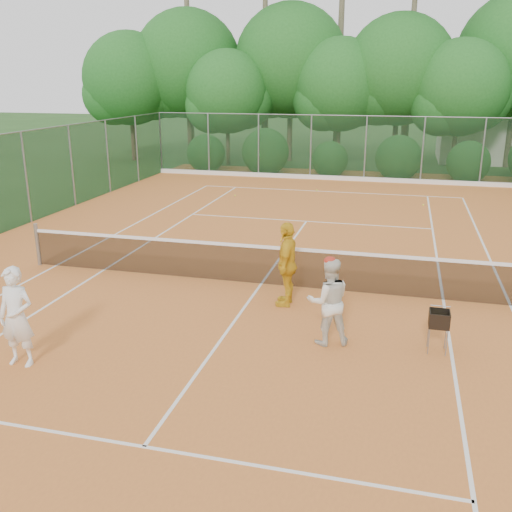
{
  "coord_description": "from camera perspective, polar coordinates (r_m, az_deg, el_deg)",
  "views": [
    {
      "loc": [
        3.03,
        -12.24,
        4.66
      ],
      "look_at": [
        0.19,
        -1.2,
        1.1
      ],
      "focal_mm": 40.0,
      "sensor_mm": 36.0,
      "label": 1
    }
  ],
  "objects": [
    {
      "name": "ball_hopper",
      "position": [
        10.52,
        17.85,
        -6.09
      ],
      "size": [
        0.34,
        0.34,
        0.77
      ],
      "rotation": [
        0.0,
        0.0,
        -0.09
      ],
      "color": "gray",
      "rests_on": "clay_court"
    },
    {
      "name": "clay_court",
      "position": [
        13.44,
        0.5,
        -2.9
      ],
      "size": [
        18.0,
        36.0,
        0.02
      ],
      "primitive_type": "cube",
      "color": "orange",
      "rests_on": "ground"
    },
    {
      "name": "stray_ball_c",
      "position": [
        22.68,
        16.39,
        4.92
      ],
      "size": [
        0.07,
        0.07,
        0.07
      ],
      "primitive_type": "sphere",
      "color": "yellow",
      "rests_on": "clay_court"
    },
    {
      "name": "stray_ball_a",
      "position": [
        23.57,
        -2.11,
        6.06
      ],
      "size": [
        0.07,
        0.07,
        0.07
      ],
      "primitive_type": "sphere",
      "color": "yellow",
      "rests_on": "clay_court"
    },
    {
      "name": "player_center_grp",
      "position": [
        10.34,
        7.26,
        -4.5
      ],
      "size": [
        0.95,
        0.85,
        1.66
      ],
      "color": "silver",
      "rests_on": "clay_court"
    },
    {
      "name": "player_white",
      "position": [
        10.29,
        -22.83,
        -5.64
      ],
      "size": [
        0.64,
        0.43,
        1.72
      ],
      "primitive_type": "imported",
      "rotation": [
        0.0,
        0.0,
        0.02
      ],
      "color": "white",
      "rests_on": "clay_court"
    },
    {
      "name": "ground",
      "position": [
        13.45,
        0.5,
        -2.94
      ],
      "size": [
        120.0,
        120.0,
        0.0
      ],
      "primitive_type": "plane",
      "color": "#204418",
      "rests_on": "ground"
    },
    {
      "name": "court_markings",
      "position": [
        13.44,
        0.5,
        -2.85
      ],
      "size": [
        11.03,
        23.83,
        0.01
      ],
      "color": "white",
      "rests_on": "clay_court"
    },
    {
      "name": "tropical_treeline",
      "position": [
        32.51,
        12.21,
        17.78
      ],
      "size": [
        32.1,
        8.49,
        15.03
      ],
      "color": "brown",
      "rests_on": "ground"
    },
    {
      "name": "fence_back",
      "position": [
        27.59,
        8.18,
        10.64
      ],
      "size": [
        18.07,
        0.07,
        3.0
      ],
      "color": "#19381E",
      "rests_on": "clay_court"
    },
    {
      "name": "tennis_net",
      "position": [
        13.27,
        0.51,
        -0.78
      ],
      "size": [
        11.97,
        0.1,
        1.1
      ],
      "color": "gray",
      "rests_on": "clay_court"
    },
    {
      "name": "player_yellow",
      "position": [
        12.01,
        3.13,
        -0.8
      ],
      "size": [
        0.46,
        1.07,
        1.82
      ],
      "primitive_type": "imported",
      "rotation": [
        0.0,
        0.0,
        -1.55
      ],
      "color": "gold",
      "rests_on": "clay_court"
    },
    {
      "name": "club_building",
      "position": [
        36.87,
        24.17,
        10.95
      ],
      "size": [
        8.0,
        5.0,
        3.0
      ],
      "primitive_type": "cube",
      "color": "beige",
      "rests_on": "ground"
    },
    {
      "name": "stray_ball_b",
      "position": [
        24.84,
        6.1,
        6.56
      ],
      "size": [
        0.07,
        0.07,
        0.07
      ],
      "primitive_type": "sphere",
      "color": "#B5C82E",
      "rests_on": "clay_court"
    }
  ]
}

